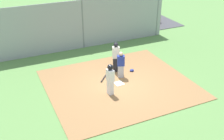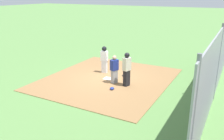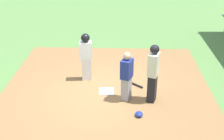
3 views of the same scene
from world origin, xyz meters
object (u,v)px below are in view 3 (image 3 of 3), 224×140
object	(u,v)px
umpire	(153,72)
catcher_mask	(139,114)
baseball_bat	(132,83)
catcher	(127,76)
runner	(86,54)
home_plate	(106,91)

from	to	relation	value
umpire	catcher_mask	xyz separation A→B (m)	(-0.81, 0.39, -0.84)
baseball_bat	umpire	bearing A→B (deg)	160.55
catcher	umpire	size ratio (longest dim) A/B	0.86
umpire	catcher_mask	size ratio (longest dim) A/B	7.17
baseball_bat	runner	bearing A→B (deg)	31.13
runner	catcher_mask	size ratio (longest dim) A/B	6.57
umpire	baseball_bat	xyz separation A→B (m)	(0.96, 0.52, -0.87)
umpire	baseball_bat	world-z (taller)	umpire
home_plate	catcher	world-z (taller)	catcher
umpire	runner	bearing A→B (deg)	-13.21
home_plate	umpire	world-z (taller)	umpire
baseball_bat	catcher_mask	world-z (taller)	catcher_mask
catcher	catcher_mask	size ratio (longest dim) A/B	6.13
home_plate	catcher_mask	size ratio (longest dim) A/B	1.83
baseball_bat	catcher_mask	bearing A→B (deg)	136.24
catcher	catcher_mask	xyz separation A→B (m)	(-0.87, -0.33, -0.69)
home_plate	catcher_mask	bearing A→B (deg)	-143.42
home_plate	baseball_bat	bearing A→B (deg)	-57.12
catcher_mask	umpire	bearing A→B (deg)	-25.97
catcher	baseball_bat	bearing A→B (deg)	-80.44
umpire	home_plate	bearing A→B (deg)	0.11
runner	home_plate	bearing A→B (deg)	33.57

